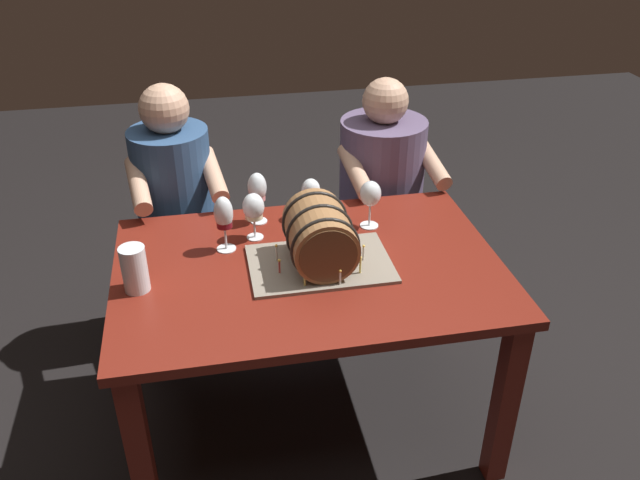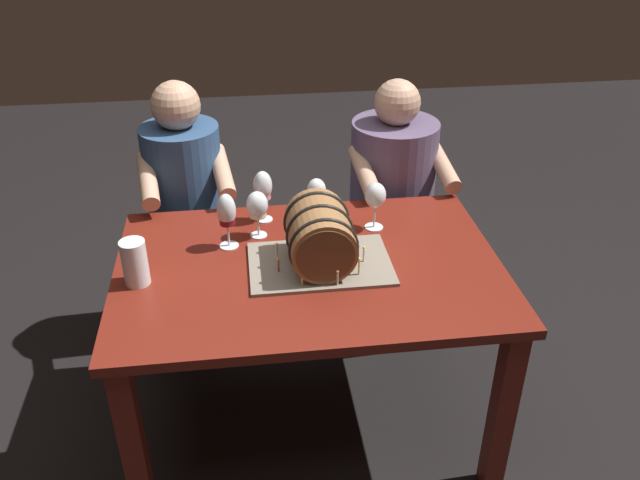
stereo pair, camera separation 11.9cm
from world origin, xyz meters
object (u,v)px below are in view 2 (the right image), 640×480
wine_glass_white (257,207)px  wine_glass_rose (263,188)px  barrel_cake (320,238)px  person_seated_right (391,210)px  dining_table (309,290)px  beer_pint (135,263)px  wine_glass_amber (316,192)px  wine_glass_red (226,213)px  wine_glass_empty (375,196)px  person_seated_left (189,224)px

wine_glass_white → wine_glass_rose: 0.12m
barrel_cake → person_seated_right: person_seated_right is taller
dining_table → beer_pint: size_ratio=8.43×
barrel_cake → wine_glass_amber: (0.03, 0.34, 0.00)m
beer_pint → person_seated_right: (1.02, 0.72, -0.26)m
wine_glass_amber → wine_glass_red: bearing=-152.7°
wine_glass_amber → wine_glass_rose: bearing=178.7°
barrel_cake → wine_glass_empty: 0.33m
barrel_cake → beer_pint: 0.60m
barrel_cake → person_seated_left: size_ratio=0.41×
wine_glass_white → beer_pint: wine_glass_white is taller
wine_glass_empty → person_seated_left: size_ratio=0.16×
wine_glass_red → beer_pint: bearing=-147.0°
person_seated_left → wine_glass_rose: bearing=-47.7°
wine_glass_rose → person_seated_right: 0.75m
wine_glass_amber → beer_pint: (-0.63, -0.37, -0.03)m
barrel_cake → beer_pint: (-0.60, -0.03, -0.03)m
wine_glass_white → person_seated_right: person_seated_right is taller
person_seated_right → beer_pint: bearing=-144.7°
barrel_cake → person_seated_left: 0.90m
dining_table → beer_pint: (-0.57, -0.04, 0.18)m
wine_glass_empty → person_seated_right: person_seated_right is taller
person_seated_left → person_seated_right: 0.90m
dining_table → person_seated_left: (-0.45, 0.68, -0.08)m
wine_glass_amber → person_seated_left: bearing=145.7°
beer_pint → person_seated_right: bearing=35.3°
barrel_cake → wine_glass_red: size_ratio=2.32×
wine_glass_white → wine_glass_amber: wine_glass_white is taller
beer_pint → person_seated_right: person_seated_right is taller
person_seated_left → wine_glass_empty: bearing=-32.6°
wine_glass_empty → person_seated_left: (-0.72, 0.46, -0.32)m
wine_glass_white → wine_glass_empty: wine_glass_empty is taller
wine_glass_red → person_seated_right: bearing=36.2°
barrel_cake → person_seated_right: 0.86m
barrel_cake → wine_glass_red: 0.35m
dining_table → person_seated_right: size_ratio=1.15×
wine_glass_amber → wine_glass_white: bearing=-153.7°
wine_glass_white → wine_glass_empty: 0.43m
wine_glass_empty → person_seated_left: person_seated_left is taller
dining_table → beer_pint: 0.60m
wine_glass_amber → wine_glass_empty: size_ratio=0.88×
dining_table → wine_glass_red: size_ratio=6.34×
barrel_cake → beer_pint: bearing=-177.4°
beer_pint → person_seated_left: person_seated_left is taller
dining_table → beer_pint: bearing=-176.3°
wine_glass_amber → person_seated_right: person_seated_right is taller
wine_glass_empty → wine_glass_amber: bearing=151.9°
barrel_cake → wine_glass_rose: bearing=116.2°
wine_glass_empty → beer_pint: (-0.84, -0.26, -0.06)m
wine_glass_amber → dining_table: bearing=-101.6°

